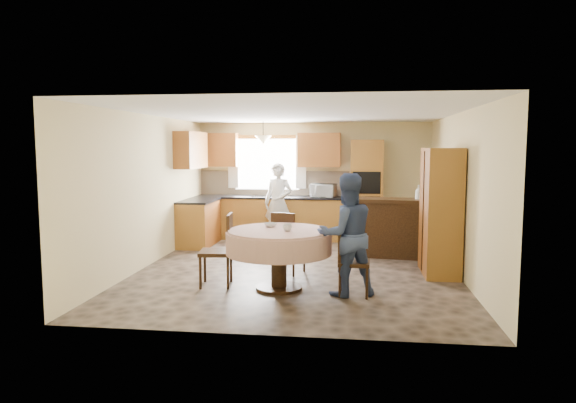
# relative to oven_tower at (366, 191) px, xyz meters

# --- Properties ---
(floor) EXTENTS (5.00, 6.00, 0.01)m
(floor) POSITION_rel_oven_tower_xyz_m (-1.15, -2.69, -1.06)
(floor) COLOR brown
(floor) RESTS_ON ground
(ceiling) EXTENTS (5.00, 6.00, 0.01)m
(ceiling) POSITION_rel_oven_tower_xyz_m (-1.15, -2.69, 1.44)
(ceiling) COLOR white
(ceiling) RESTS_ON wall_back
(wall_back) EXTENTS (5.00, 0.02, 2.50)m
(wall_back) POSITION_rel_oven_tower_xyz_m (-1.15, 0.31, 0.19)
(wall_back) COLOR #D6C389
(wall_back) RESTS_ON floor
(wall_front) EXTENTS (5.00, 0.02, 2.50)m
(wall_front) POSITION_rel_oven_tower_xyz_m (-1.15, -5.69, 0.19)
(wall_front) COLOR #D6C389
(wall_front) RESTS_ON floor
(wall_left) EXTENTS (0.02, 6.00, 2.50)m
(wall_left) POSITION_rel_oven_tower_xyz_m (-3.65, -2.69, 0.19)
(wall_left) COLOR #D6C389
(wall_left) RESTS_ON floor
(wall_right) EXTENTS (0.02, 6.00, 2.50)m
(wall_right) POSITION_rel_oven_tower_xyz_m (1.35, -2.69, 0.19)
(wall_right) COLOR #D6C389
(wall_right) RESTS_ON floor
(window) EXTENTS (1.40, 0.03, 1.10)m
(window) POSITION_rel_oven_tower_xyz_m (-2.15, 0.29, 0.54)
(window) COLOR white
(window) RESTS_ON wall_back
(curtain_left) EXTENTS (0.22, 0.02, 1.15)m
(curtain_left) POSITION_rel_oven_tower_xyz_m (-2.90, 0.24, 0.59)
(curtain_left) COLOR white
(curtain_left) RESTS_ON wall_back
(curtain_right) EXTENTS (0.22, 0.02, 1.15)m
(curtain_right) POSITION_rel_oven_tower_xyz_m (-1.40, 0.24, 0.59)
(curtain_right) COLOR white
(curtain_right) RESTS_ON wall_back
(base_cab_back) EXTENTS (3.30, 0.60, 0.88)m
(base_cab_back) POSITION_rel_oven_tower_xyz_m (-2.00, 0.01, -0.62)
(base_cab_back) COLOR #B58330
(base_cab_back) RESTS_ON floor
(counter_back) EXTENTS (3.30, 0.64, 0.04)m
(counter_back) POSITION_rel_oven_tower_xyz_m (-2.00, 0.01, -0.16)
(counter_back) COLOR black
(counter_back) RESTS_ON base_cab_back
(base_cab_left) EXTENTS (0.60, 1.20, 0.88)m
(base_cab_left) POSITION_rel_oven_tower_xyz_m (-3.35, -0.89, -0.62)
(base_cab_left) COLOR #B58330
(base_cab_left) RESTS_ON floor
(counter_left) EXTENTS (0.64, 1.20, 0.04)m
(counter_left) POSITION_rel_oven_tower_xyz_m (-3.35, -0.89, -0.16)
(counter_left) COLOR black
(counter_left) RESTS_ON base_cab_left
(backsplash) EXTENTS (3.30, 0.02, 0.55)m
(backsplash) POSITION_rel_oven_tower_xyz_m (-2.00, 0.30, 0.12)
(backsplash) COLOR tan
(backsplash) RESTS_ON wall_back
(wall_cab_left) EXTENTS (0.85, 0.33, 0.72)m
(wall_cab_left) POSITION_rel_oven_tower_xyz_m (-3.20, 0.15, 0.85)
(wall_cab_left) COLOR #A56129
(wall_cab_left) RESTS_ON wall_back
(wall_cab_right) EXTENTS (0.90, 0.33, 0.72)m
(wall_cab_right) POSITION_rel_oven_tower_xyz_m (-1.00, 0.15, 0.85)
(wall_cab_right) COLOR #A56129
(wall_cab_right) RESTS_ON wall_back
(wall_cab_side) EXTENTS (0.33, 1.20, 0.72)m
(wall_cab_side) POSITION_rel_oven_tower_xyz_m (-3.48, -0.89, 0.85)
(wall_cab_side) COLOR #A56129
(wall_cab_side) RESTS_ON wall_left
(oven_tower) EXTENTS (0.66, 0.62, 2.12)m
(oven_tower) POSITION_rel_oven_tower_xyz_m (0.00, 0.00, 0.00)
(oven_tower) COLOR #B58330
(oven_tower) RESTS_ON floor
(oven_upper) EXTENTS (0.56, 0.01, 0.45)m
(oven_upper) POSITION_rel_oven_tower_xyz_m (0.00, -0.31, 0.19)
(oven_upper) COLOR black
(oven_upper) RESTS_ON oven_tower
(oven_lower) EXTENTS (0.56, 0.01, 0.45)m
(oven_lower) POSITION_rel_oven_tower_xyz_m (0.00, -0.31, -0.31)
(oven_lower) COLOR black
(oven_lower) RESTS_ON oven_tower
(pendant) EXTENTS (0.36, 0.36, 0.18)m
(pendant) POSITION_rel_oven_tower_xyz_m (-2.15, -0.19, 1.06)
(pendant) COLOR beige
(pendant) RESTS_ON ceiling
(sideboard) EXTENTS (1.44, 0.74, 0.99)m
(sideboard) POSITION_rel_oven_tower_xyz_m (0.42, -1.53, -0.57)
(sideboard) COLOR #35200E
(sideboard) RESTS_ON floor
(space_heater) EXTENTS (0.43, 0.31, 0.58)m
(space_heater) POSITION_rel_oven_tower_xyz_m (1.05, -2.39, -0.77)
(space_heater) COLOR black
(space_heater) RESTS_ON floor
(cupboard) EXTENTS (0.51, 1.02, 1.95)m
(cupboard) POSITION_rel_oven_tower_xyz_m (1.07, -2.74, -0.08)
(cupboard) COLOR #B58330
(cupboard) RESTS_ON floor
(dining_table) EXTENTS (1.46, 1.46, 0.83)m
(dining_table) POSITION_rel_oven_tower_xyz_m (-1.28, -3.92, -0.41)
(dining_table) COLOR #35200E
(dining_table) RESTS_ON floor
(chair_left) EXTENTS (0.50, 0.50, 1.03)m
(chair_left) POSITION_rel_oven_tower_xyz_m (-2.11, -3.84, -0.49)
(chair_left) COLOR #35200E
(chair_left) RESTS_ON floor
(chair_back) EXTENTS (0.55, 0.55, 0.97)m
(chair_back) POSITION_rel_oven_tower_xyz_m (-1.29, -3.04, -0.52)
(chair_back) COLOR #35200E
(chair_back) RESTS_ON floor
(chair_right) EXTENTS (0.43, 0.43, 0.94)m
(chair_right) POSITION_rel_oven_tower_xyz_m (-0.32, -4.07, -0.54)
(chair_right) COLOR #35200E
(chair_right) RESTS_ON floor
(framed_picture) EXTENTS (0.06, 0.57, 0.47)m
(framed_picture) POSITION_rel_oven_tower_xyz_m (1.32, -2.45, 0.47)
(framed_picture) COLOR gold
(framed_picture) RESTS_ON wall_right
(microwave) EXTENTS (0.56, 0.43, 0.28)m
(microwave) POSITION_rel_oven_tower_xyz_m (-0.90, -0.04, -0.00)
(microwave) COLOR silver
(microwave) RESTS_ON counter_back
(person_sink) EXTENTS (0.68, 0.52, 1.65)m
(person_sink) POSITION_rel_oven_tower_xyz_m (-1.80, -0.39, -0.24)
(person_sink) COLOR silver
(person_sink) RESTS_ON floor
(person_dining) EXTENTS (0.96, 0.86, 1.63)m
(person_dining) POSITION_rel_oven_tower_xyz_m (-0.35, -4.08, -0.25)
(person_dining) COLOR navy
(person_dining) RESTS_ON floor
(bowl_sideboard) EXTENTS (0.27, 0.27, 0.05)m
(bowl_sideboard) POSITION_rel_oven_tower_xyz_m (0.16, -1.53, -0.05)
(bowl_sideboard) COLOR #B2B2B2
(bowl_sideboard) RESTS_ON sideboard
(bottle_sideboard) EXTENTS (0.15, 0.15, 0.31)m
(bottle_sideboard) POSITION_rel_oven_tower_xyz_m (0.88, -1.53, 0.08)
(bottle_sideboard) COLOR silver
(bottle_sideboard) RESTS_ON sideboard
(cup_table) EXTENTS (0.16, 0.16, 0.10)m
(cup_table) POSITION_rel_oven_tower_xyz_m (-1.15, -4.02, -0.18)
(cup_table) COLOR #B2B2B2
(cup_table) RESTS_ON dining_table
(bowl_table) EXTENTS (0.20, 0.20, 0.05)m
(bowl_table) POSITION_rel_oven_tower_xyz_m (-1.44, -3.67, -0.20)
(bowl_table) COLOR #B2B2B2
(bowl_table) RESTS_ON dining_table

